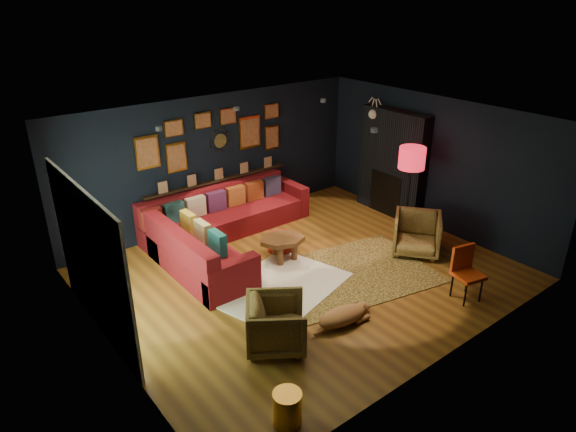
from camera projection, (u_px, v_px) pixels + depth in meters
floor at (304, 274)px, 8.67m from camera, size 6.50×6.50×0.00m
room_walls at (306, 186)px, 8.01m from camera, size 6.50×6.50×6.50m
sectional at (217, 230)px, 9.49m from camera, size 3.41×2.69×0.86m
ledge at (219, 180)px, 10.21m from camera, size 3.20×0.12×0.04m
gallery_wall at (215, 136)px, 9.86m from camera, size 3.15×0.04×1.02m
sunburst_mirror at (220, 141)px, 9.97m from camera, size 0.47×0.16×0.47m
fireplace at (392, 167)px, 10.63m from camera, size 0.31×1.60×2.20m
deer_head at (379, 113)px, 10.59m from camera, size 0.50×0.28×0.45m
sliding_door at (91, 262)px, 6.84m from camera, size 0.06×2.80×2.20m
ceiling_spots at (274, 116)px, 8.18m from camera, size 3.30×2.50×0.06m
shag_rug at (281, 287)px, 8.28m from camera, size 2.43×2.05×0.03m
leopard_rug at (350, 274)px, 8.68m from camera, size 3.03×2.43×0.02m
coffee_table at (282, 242)px, 8.98m from camera, size 1.00×0.89×0.41m
pouf at (280, 242)px, 9.37m from camera, size 0.46×0.46×0.30m
armchair_left at (276, 322)px, 6.80m from camera, size 1.03×1.04×0.79m
armchair_right at (417, 232)px, 9.22m from camera, size 1.08×1.09×0.82m
gold_stool at (287, 408)px, 5.66m from camera, size 0.33×0.33×0.41m
orange_chair at (466, 268)px, 7.85m from camera, size 0.49×0.49×0.86m
floor_lamp at (412, 162)px, 9.42m from camera, size 0.49×0.49×1.78m
dog at (342, 313)px, 7.33m from camera, size 1.13×0.64×0.34m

